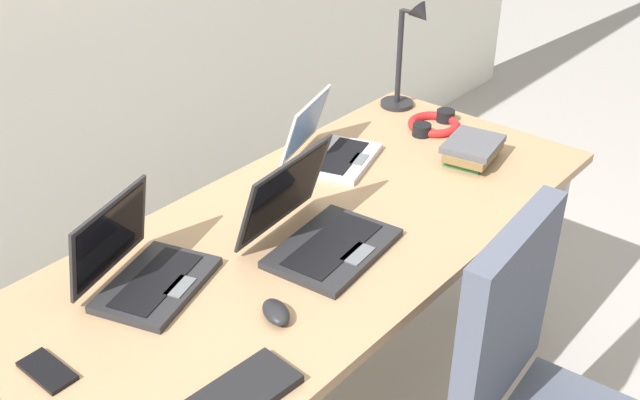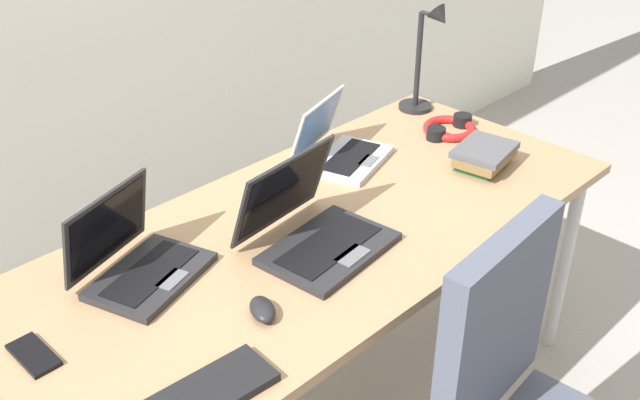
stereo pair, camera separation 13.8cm
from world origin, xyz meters
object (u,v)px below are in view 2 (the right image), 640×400
at_px(laptop_back_left, 340,149).
at_px(laptop_by_keyboard, 315,230).
at_px(computer_mouse, 262,309).
at_px(headphones, 449,128).
at_px(desk_lamp, 426,59).
at_px(laptop_mid_desk, 137,261).
at_px(book_stack, 484,156).
at_px(external_keyboard, 197,400).
at_px(cell_phone, 34,355).

bearing_deg(laptop_back_left, laptop_by_keyboard, -144.12).
xyz_separation_m(computer_mouse, headphones, (1.09, 0.28, -0.00)).
xyz_separation_m(desk_lamp, headphones, (-0.07, -0.17, -0.18)).
xyz_separation_m(desk_lamp, laptop_back_left, (-0.49, -0.05, -0.16)).
xyz_separation_m(desk_lamp, laptop_by_keyboard, (-0.88, -0.34, -0.15)).
distance_m(laptop_by_keyboard, computer_mouse, 0.31).
height_order(laptop_mid_desk, book_stack, laptop_mid_desk).
distance_m(desk_lamp, laptop_back_left, 0.51).
distance_m(laptop_by_keyboard, external_keyboard, 0.60).
relative_size(laptop_by_keyboard, external_keyboard, 1.11).
bearing_deg(book_stack, laptop_mid_desk, 165.76).
bearing_deg(laptop_mid_desk, cell_phone, -164.69).
xyz_separation_m(desk_lamp, book_stack, (-0.20, -0.40, -0.16)).
bearing_deg(desk_lamp, external_keyboard, -158.49).
relative_size(laptop_mid_desk, headphones, 1.64).
bearing_deg(laptop_back_left, desk_lamp, 6.07).
relative_size(external_keyboard, cell_phone, 2.43).
relative_size(desk_lamp, computer_mouse, 4.17).
height_order(laptop_by_keyboard, computer_mouse, laptop_by_keyboard).
height_order(external_keyboard, computer_mouse, computer_mouse).
relative_size(external_keyboard, headphones, 1.54).
bearing_deg(laptop_back_left, book_stack, -50.39).
distance_m(external_keyboard, computer_mouse, 0.29).
bearing_deg(laptop_mid_desk, desk_lamp, 5.48).
bearing_deg(headphones, computer_mouse, -165.60).
xyz_separation_m(computer_mouse, cell_phone, (-0.44, 0.24, -0.01)).
relative_size(desk_lamp, headphones, 1.87).
distance_m(laptop_by_keyboard, headphones, 0.82).
bearing_deg(external_keyboard, book_stack, 11.96).
xyz_separation_m(laptop_mid_desk, external_keyboard, (-0.16, -0.44, -0.03)).
bearing_deg(desk_lamp, book_stack, -116.81).
xyz_separation_m(laptop_by_keyboard, computer_mouse, (-0.28, -0.12, -0.03)).
xyz_separation_m(desk_lamp, laptop_mid_desk, (-1.28, -0.12, -0.15)).
distance_m(laptop_mid_desk, laptop_back_left, 0.80).
xyz_separation_m(cell_phone, headphones, (1.53, 0.04, 0.01)).
xyz_separation_m(laptop_mid_desk, book_stack, (1.08, -0.27, -0.01)).
relative_size(laptop_back_left, book_stack, 1.50).
distance_m(headphones, book_stack, 0.26).
bearing_deg(laptop_back_left, computer_mouse, -149.36).
bearing_deg(cell_phone, headphones, 1.00).
bearing_deg(laptop_by_keyboard, computer_mouse, -157.65).
relative_size(desk_lamp, laptop_mid_desk, 1.14).
bearing_deg(headphones, laptop_by_keyboard, -168.56).
relative_size(desk_lamp, cell_phone, 2.94).
height_order(cell_phone, headphones, headphones).
xyz_separation_m(external_keyboard, headphones, (1.36, 0.39, 0.01)).
xyz_separation_m(laptop_back_left, computer_mouse, (-0.68, -0.40, -0.02)).
distance_m(desk_lamp, headphones, 0.26).
bearing_deg(laptop_by_keyboard, laptop_mid_desk, 151.82).
bearing_deg(laptop_mid_desk, book_stack, -14.24).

